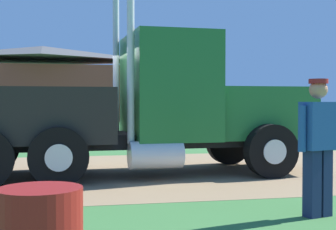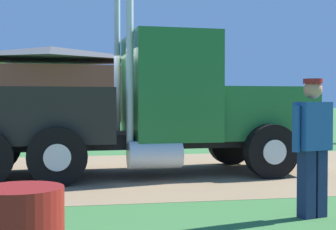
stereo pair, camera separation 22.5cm
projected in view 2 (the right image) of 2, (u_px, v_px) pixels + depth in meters
ground_plane at (155, 171)px, 10.67m from camera, size 200.00×200.00×0.00m
dirt_track at (155, 171)px, 10.67m from camera, size 120.00×6.61×0.01m
truck_foreground_white at (137, 111)px, 10.21m from camera, size 7.69×2.90×3.74m
visitor_standing_near at (313, 141)px, 6.42m from camera, size 0.62×0.37×1.78m
shed_building at (52, 85)px, 39.19m from camera, size 14.82×8.08×5.82m
tree_mid at (150, 73)px, 49.01m from camera, size 4.00×4.00×6.52m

